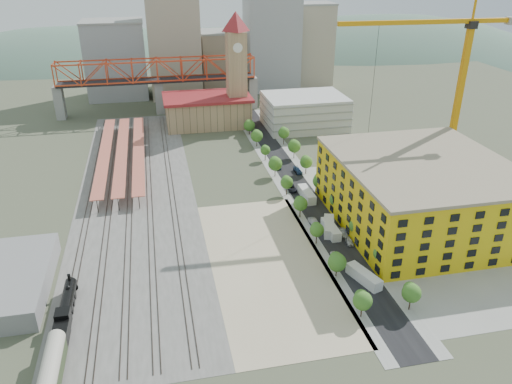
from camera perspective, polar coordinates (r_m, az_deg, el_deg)
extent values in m
plane|color=#474C38|center=(151.65, 0.16, -1.51)|extent=(400.00, 400.00, 0.00)
cube|color=#605E59|center=(164.82, -13.49, 0.07)|extent=(36.00, 165.00, 0.06)
cube|color=tan|center=(124.34, 1.42, -8.16)|extent=(28.00, 67.00, 0.06)
cube|color=black|center=(168.35, 4.41, 1.29)|extent=(12.00, 170.00, 0.06)
cube|color=gray|center=(166.99, 2.60, 1.13)|extent=(3.00, 170.00, 0.04)
cube|color=gray|center=(169.89, 6.20, 1.45)|extent=(3.00, 170.00, 0.04)
cube|color=gray|center=(150.66, 18.84, -3.19)|extent=(50.00, 90.00, 0.06)
cube|color=#382B23|center=(166.10, -18.55, -0.35)|extent=(0.12, 160.00, 0.18)
cube|color=#382B23|center=(165.91, -18.06, -0.31)|extent=(0.12, 160.00, 0.18)
cube|color=#382B23|center=(165.40, -16.50, -0.17)|extent=(0.12, 160.00, 0.18)
cube|color=#382B23|center=(165.26, -16.00, -0.12)|extent=(0.12, 160.00, 0.18)
cube|color=#382B23|center=(164.92, -14.43, 0.02)|extent=(0.12, 160.00, 0.18)
cube|color=#382B23|center=(164.83, -13.93, 0.06)|extent=(0.12, 160.00, 0.18)
cube|color=#382B23|center=(164.65, -12.35, 0.21)|extent=(0.12, 160.00, 0.18)
cube|color=#382B23|center=(164.62, -11.86, 0.25)|extent=(0.12, 160.00, 0.18)
cube|color=#382B23|center=(164.62, -9.93, 0.43)|extent=(0.12, 160.00, 0.18)
cube|color=#382B23|center=(164.65, -9.43, 0.47)|extent=(0.12, 160.00, 0.18)
cube|color=#C95C4D|center=(189.46, -16.90, 4.36)|extent=(4.00, 80.00, 0.25)
cylinder|color=black|center=(190.16, -16.82, 3.80)|extent=(0.24, 0.24, 4.00)
cube|color=#C95C4D|center=(188.97, -15.09, 4.54)|extent=(4.00, 80.00, 0.25)
cylinder|color=black|center=(189.67, -15.02, 3.97)|extent=(0.24, 0.24, 4.00)
cube|color=#C95C4D|center=(188.66, -13.27, 4.71)|extent=(4.00, 80.00, 0.25)
cylinder|color=black|center=(189.36, -13.21, 4.14)|extent=(0.24, 0.24, 4.00)
cube|color=tan|center=(224.29, -5.57, 9.14)|extent=(36.00, 22.00, 12.00)
cube|color=maroon|center=(222.55, -5.64, 10.74)|extent=(38.00, 24.00, 1.20)
cube|color=tan|center=(220.59, -2.23, 12.72)|extent=(8.00, 8.00, 40.00)
pyramid|color=maroon|center=(216.09, -2.36, 19.98)|extent=(12.00, 12.00, 8.00)
cylinder|color=white|center=(213.92, -2.10, 16.14)|extent=(4.00, 0.30, 4.00)
cube|color=silver|center=(220.89, 5.55, 9.15)|extent=(34.00, 26.00, 14.00)
cube|color=gray|center=(248.33, -21.52, 9.47)|extent=(4.00, 6.00, 15.00)
cube|color=gray|center=(249.57, -0.43, 11.31)|extent=(4.00, 6.00, 15.00)
cube|color=gray|center=(244.85, -10.98, 10.57)|extent=(4.00, 6.00, 15.00)
cube|color=black|center=(242.96, -11.14, 12.39)|extent=(90.00, 9.00, 1.00)
cube|color=gold|center=(145.28, 18.31, -0.23)|extent=(44.00, 50.00, 18.00)
cube|color=gray|center=(141.65, 18.83, 3.20)|extent=(44.60, 50.60, 0.80)
cube|color=#9EA0A3|center=(277.02, -15.71, 14.27)|extent=(30.00, 25.00, 38.00)
cube|color=#B2A58C|center=(270.74, -9.36, 16.12)|extent=(26.00, 22.00, 52.00)
cube|color=gray|center=(289.92, -3.89, 14.79)|extent=(24.00, 24.00, 30.00)
cube|color=#9EA0A3|center=(282.66, 1.81, 17.64)|extent=(28.00, 22.00, 60.00)
cube|color=#B2A58C|center=(295.12, 6.27, 16.27)|extent=(22.00, 20.00, 44.00)
cube|color=brown|center=(298.46, -6.91, 14.59)|extent=(20.00, 20.00, 26.00)
ellipsoid|color=#4C6B59|center=(418.43, -18.44, 5.13)|extent=(396.00, 216.00, 180.00)
ellipsoid|color=#4C6B59|center=(429.26, -1.93, 3.55)|extent=(484.00, 264.00, 220.00)
ellipsoid|color=#4C6B59|center=(456.60, 13.13, 7.19)|extent=(418.00, 228.00, 190.00)
cylinder|color=black|center=(116.28, -20.74, -11.32)|extent=(2.57, 12.32, 2.57)
cube|color=black|center=(110.90, -21.17, -13.27)|extent=(2.87, 3.08, 3.28)
cylinder|color=black|center=(119.40, -20.58, -9.15)|extent=(0.72, 0.72, 1.64)
sphere|color=black|center=(117.17, -20.72, -10.20)|extent=(1.03, 1.03, 1.03)
cone|color=black|center=(122.77, -20.23, -9.97)|extent=(2.67, 1.64, 2.67)
cube|color=black|center=(107.74, -21.43, -15.04)|extent=(2.87, 6.16, 2.87)
cube|color=#29331B|center=(98.90, -22.40, -19.21)|extent=(2.98, 18.47, 3.28)
cylinder|color=#ADA899|center=(97.73, -22.58, -18.48)|extent=(3.18, 18.47, 3.18)
cube|color=orange|center=(172.97, 21.94, 8.81)|extent=(1.74, 1.74, 48.99)
cube|color=black|center=(168.20, 23.42, 17.14)|extent=(2.72, 2.72, 2.18)
cube|color=orange|center=(158.04, 16.83, 18.07)|extent=(41.39, 2.80, 1.31)
cube|color=orange|center=(171.65, 25.41, 17.30)|extent=(13.10, 1.78, 1.31)
cube|color=gray|center=(175.41, 27.23, 17.01)|extent=(3.36, 2.84, 2.18)
cube|color=orange|center=(167.67, 23.76, 18.96)|extent=(0.54, 0.54, 8.71)
cube|color=silver|center=(120.04, 12.23, -9.44)|extent=(5.64, 10.24, 2.72)
cube|color=silver|center=(137.54, 8.55, -4.24)|extent=(2.58, 9.77, 2.67)
cube|color=silver|center=(138.72, 8.34, -3.93)|extent=(5.68, 10.34, 2.74)
cube|color=silver|center=(155.87, 5.82, -0.28)|extent=(3.02, 10.47, 2.85)
imported|color=silver|center=(127.36, 9.09, -7.28)|extent=(1.92, 4.04, 1.33)
imported|color=gray|center=(141.53, 6.61, -3.45)|extent=(2.13, 4.91, 1.57)
imported|color=black|center=(161.10, 4.09, 0.43)|extent=(2.64, 5.62, 1.55)
imported|color=#1A314E|center=(177.75, 2.44, 2.95)|extent=(2.08, 5.08, 1.47)
imported|color=beige|center=(134.09, 10.61, -5.57)|extent=(2.03, 4.24, 1.40)
imported|color=gray|center=(137.79, 9.89, -4.58)|extent=(1.86, 4.50, 1.45)
imported|color=black|center=(174.24, 4.82, 2.38)|extent=(2.22, 4.79, 1.33)
imported|color=navy|center=(174.36, 4.80, 2.43)|extent=(2.43, 5.41, 1.54)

